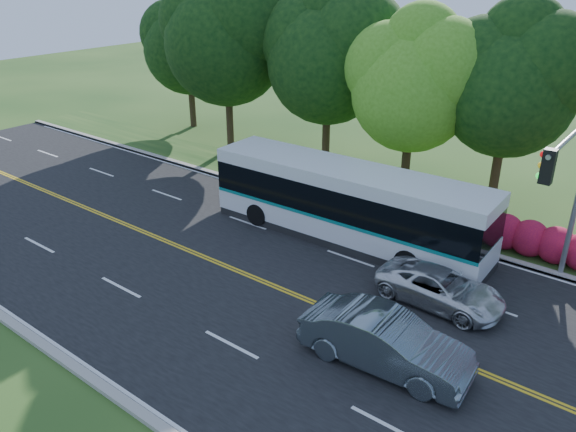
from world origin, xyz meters
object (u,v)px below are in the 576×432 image
Objects in this scene: transit_bus at (347,204)px; suv at (440,288)px; sedan at (385,341)px; traffic_signal at (573,173)px.

suv is (5.29, -2.27, -0.97)m from transit_bus.
sedan is 1.14× the size of suv.
traffic_signal is at bearing -43.82° from suv.
traffic_signal is 8.71m from transit_bus.
transit_bus is at bearing 68.79° from suv.
transit_bus is 5.83m from suv.
traffic_signal reaches higher than sedan.
traffic_signal is at bearing -26.06° from sedan.
sedan reaches higher than suv.
traffic_signal is 1.39× the size of sedan.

